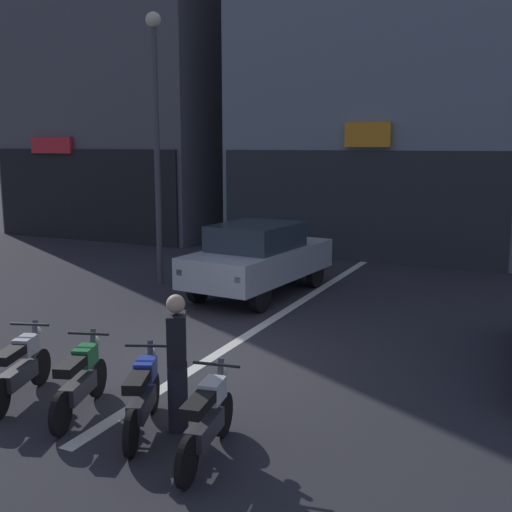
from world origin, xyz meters
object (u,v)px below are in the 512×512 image
car_silver_crossing_near (259,256)px  motorcycle_green_row_left_mid (80,379)px  street_lamp (156,121)px  motorcycle_silver_row_leftmost (20,368)px  motorcycle_blue_row_centre (143,395)px  person_by_motorcycles (177,362)px  motorcycle_white_row_right_mid (207,419)px

car_silver_crossing_near → motorcycle_green_row_left_mid: 6.75m
street_lamp → motorcycle_silver_row_leftmost: 7.96m
motorcycle_blue_row_centre → street_lamp: bearing=122.3°
motorcycle_silver_row_leftmost → person_by_motorcycles: (2.37, 0.14, 0.40)m
car_silver_crossing_near → street_lamp: street_lamp is taller
car_silver_crossing_near → motorcycle_green_row_left_mid: car_silver_crossing_near is taller
motorcycle_white_row_right_mid → person_by_motorcycles: person_by_motorcycles is taller
motorcycle_silver_row_leftmost → person_by_motorcycles: person_by_motorcycles is taller
motorcycle_silver_row_leftmost → person_by_motorcycles: 2.41m
street_lamp → motorcycle_silver_row_leftmost: size_ratio=3.95×
motorcycle_blue_row_centre → person_by_motorcycles: person_by_motorcycles is taller
motorcycle_white_row_right_mid → motorcycle_silver_row_leftmost: bearing=174.2°
motorcycle_white_row_right_mid → street_lamp: bearing=127.0°
motorcycle_silver_row_leftmost → motorcycle_blue_row_centre: same height
motorcycle_silver_row_leftmost → street_lamp: bearing=108.8°
motorcycle_silver_row_leftmost → motorcycle_blue_row_centre: (2.01, -0.07, 0.00)m
person_by_motorcycles → motorcycle_green_row_left_mid: bearing=-174.6°
street_lamp → person_by_motorcycles: bearing=-54.8°
motorcycle_white_row_right_mid → person_by_motorcycles: size_ratio=0.99×
car_silver_crossing_near → motorcycle_blue_row_centre: bearing=-76.5°
motorcycle_silver_row_leftmost → motorcycle_green_row_left_mid: bearing=0.4°
motorcycle_green_row_left_mid → motorcycle_white_row_right_mid: 2.04m
motorcycle_green_row_left_mid → motorcycle_blue_row_centre: same height
motorcycle_blue_row_centre → motorcycle_white_row_right_mid: (1.01, -0.24, 0.00)m
motorcycle_silver_row_leftmost → motorcycle_green_row_left_mid: 1.01m
car_silver_crossing_near → motorcycle_silver_row_leftmost: (-0.38, -6.72, -0.43)m
motorcycle_silver_row_leftmost → motorcycle_blue_row_centre: 2.01m
car_silver_crossing_near → motorcycle_white_row_right_mid: size_ratio=2.56×
car_silver_crossing_near → motorcycle_silver_row_leftmost: size_ratio=2.64×
person_by_motorcycles → motorcycle_blue_row_centre: bearing=-150.5°
motorcycle_green_row_left_mid → person_by_motorcycles: person_by_motorcycles is taller
motorcycle_green_row_left_mid → motorcycle_blue_row_centre: bearing=-4.2°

